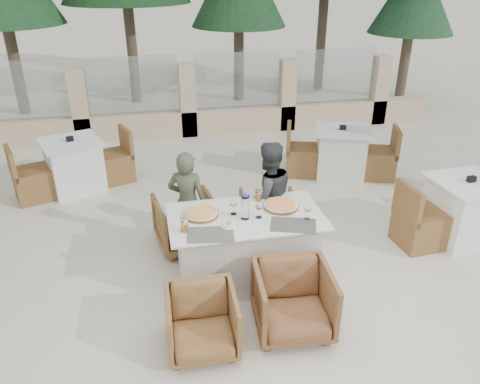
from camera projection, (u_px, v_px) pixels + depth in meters
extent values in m
plane|color=beige|center=(236.00, 278.00, 5.14)|extent=(80.00, 80.00, 0.00)
cube|color=beige|center=(163.00, 54.00, 17.41)|extent=(30.00, 16.00, 0.01)
cone|color=#234E2D|center=(414.00, 3.00, 10.83)|extent=(1.98, 1.98, 4.50)
cube|color=#5D5850|center=(210.00, 234.00, 4.49)|extent=(0.49, 0.36, 0.00)
cube|color=#4F4B43|center=(293.00, 225.00, 4.65)|extent=(0.52, 0.43, 0.00)
cylinder|color=orange|center=(201.00, 214.00, 4.81)|extent=(0.43, 0.43, 0.05)
cylinder|color=#F55321|center=(281.00, 205.00, 4.97)|extent=(0.50, 0.50, 0.05)
cylinder|color=#BBD8F5|center=(245.00, 206.00, 4.70)|extent=(0.08, 0.08, 0.29)
cylinder|color=gold|center=(184.00, 225.00, 4.51)|extent=(0.08, 0.08, 0.15)
cylinder|color=orange|center=(258.00, 195.00, 5.09)|extent=(0.08, 0.08, 0.13)
imported|color=brown|center=(186.00, 222.00, 5.60)|extent=(0.79, 0.80, 0.64)
imported|color=brown|center=(267.00, 219.00, 5.68)|extent=(0.76, 0.78, 0.62)
imported|color=brown|center=(202.00, 322.00, 4.10)|extent=(0.63, 0.65, 0.57)
imported|color=brown|center=(293.00, 301.00, 4.30)|extent=(0.74, 0.76, 0.65)
imported|color=#494D38|center=(188.00, 203.00, 5.38)|extent=(0.54, 0.46, 1.25)
imported|color=#393C3F|center=(267.00, 198.00, 5.39)|extent=(0.75, 0.64, 1.36)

